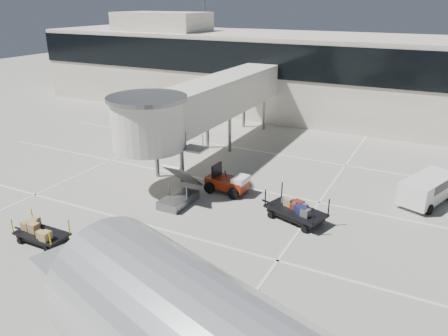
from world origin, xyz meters
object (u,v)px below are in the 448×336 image
at_px(box_cart_near, 137,285).
at_px(box_cart_far, 44,233).
at_px(minivan, 429,187).
at_px(ground_worker, 146,246).
at_px(baggage_tug, 228,183).
at_px(suitcase_cart, 295,211).
at_px(belt_loader, 166,105).

bearing_deg(box_cart_near, box_cart_far, -166.77).
relative_size(box_cart_far, minivan, 0.73).
bearing_deg(minivan, ground_worker, -109.39).
relative_size(baggage_tug, ground_worker, 1.57).
distance_m(box_cart_near, ground_worker, 2.56).
relative_size(suitcase_cart, belt_loader, 0.89).
bearing_deg(ground_worker, baggage_tug, 101.46).
xyz_separation_m(suitcase_cart, minivan, (6.28, 5.92, 0.38)).
height_order(box_cart_near, minivan, box_cart_near).
relative_size(minivan, belt_loader, 0.98).
distance_m(box_cart_far, minivan, 21.64).
height_order(baggage_tug, suitcase_cart, baggage_tug).
bearing_deg(minivan, box_cart_near, -101.89).
bearing_deg(ground_worker, belt_loader, 132.41).
bearing_deg(belt_loader, suitcase_cart, -17.70).
bearing_deg(belt_loader, baggage_tug, -22.78).
relative_size(baggage_tug, belt_loader, 0.58).
bearing_deg(box_cart_near, minivan, 81.56).
bearing_deg(suitcase_cart, box_cart_near, -92.68).
relative_size(baggage_tug, suitcase_cart, 0.66).
height_order(suitcase_cart, box_cart_far, suitcase_cart).
relative_size(box_cart_near, ground_worker, 2.40).
distance_m(baggage_tug, minivan, 12.00).
bearing_deg(suitcase_cart, baggage_tug, 179.13).
distance_m(baggage_tug, box_cart_near, 11.08).
relative_size(suitcase_cart, ground_worker, 2.39).
xyz_separation_m(box_cart_far, belt_loader, (-9.66, 24.95, 0.30)).
distance_m(baggage_tug, box_cart_far, 11.05).
bearing_deg(baggage_tug, box_cart_near, -79.12).
bearing_deg(ground_worker, box_cart_far, -160.97).
distance_m(baggage_tug, belt_loader, 21.48).
distance_m(ground_worker, minivan, 16.99).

